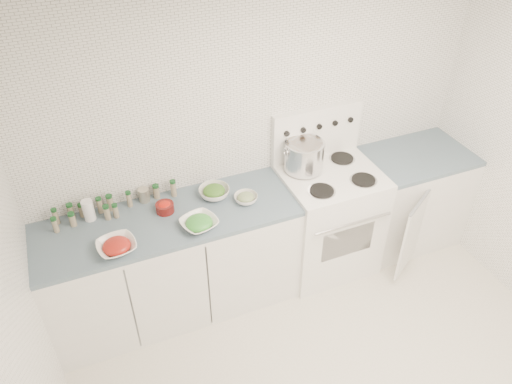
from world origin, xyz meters
name	(u,v)px	position (x,y,z in m)	size (l,w,h in m)	color
room_walls	(376,220)	(0.00, 0.00, 1.56)	(3.54, 3.04, 2.52)	white
counter_left	(174,264)	(-0.82, 1.19, 0.45)	(1.85, 0.62, 0.90)	white
stove	(327,217)	(0.48, 1.19, 0.50)	(0.76, 0.70, 1.36)	white
counter_right	(408,198)	(1.30, 1.19, 0.45)	(0.89, 0.84, 0.90)	white
stock_pot	(304,155)	(0.30, 1.32, 1.07)	(0.32, 0.30, 0.23)	silver
bowl_tomato	(117,246)	(-1.20, 1.00, 0.94)	(0.28, 0.28, 0.08)	white
bowl_snowpea	(199,223)	(-0.64, 1.02, 0.93)	(0.30, 0.30, 0.08)	white
bowl_broccoli	(214,192)	(-0.44, 1.30, 0.94)	(0.29, 0.29, 0.09)	white
bowl_zucchini	(246,198)	(-0.25, 1.16, 0.93)	(0.21, 0.21, 0.07)	white
bowl_pepper	(165,207)	(-0.82, 1.27, 0.94)	(0.13, 0.13, 0.08)	#54100E
salt_canister	(89,210)	(-1.32, 1.39, 0.98)	(0.08, 0.08, 0.16)	white
tin_can	(144,195)	(-0.93, 1.45, 0.95)	(0.08, 0.08, 0.10)	#ABA390
spice_cluster	(106,206)	(-1.21, 1.41, 0.96)	(0.88, 0.15, 0.14)	gray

